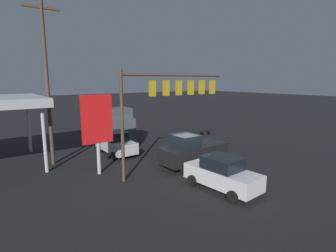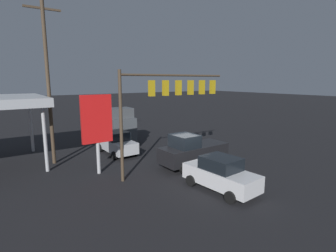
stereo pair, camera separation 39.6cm
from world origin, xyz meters
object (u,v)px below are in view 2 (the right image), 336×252
traffic_signal_assembly (171,94)px  utility_pole (48,81)px  sedan_waiting (117,143)px  pickup_parked (192,151)px  price_sign (97,122)px  sedan_far (220,174)px  delivery_truck (114,125)px

traffic_signal_assembly → utility_pole: bearing=-44.1°
traffic_signal_assembly → utility_pole: size_ratio=0.71×
sedan_waiting → pickup_parked: bearing=26.5°
utility_pole → price_sign: (-1.98, 4.01, -2.57)m
utility_pole → pickup_parked: bearing=141.7°
pickup_parked → sedan_waiting: size_ratio=1.18×
traffic_signal_assembly → price_sign: 5.16m
sedan_far → delivery_truck: bearing=176.2°
utility_pole → pickup_parked: utility_pole is taller
delivery_truck → sedan_waiting: 4.78m
utility_pole → sedan_far: (-6.63, 10.59, -5.12)m
sedan_waiting → price_sign: bearing=-39.9°
sedan_far → delivery_truck: size_ratio=0.65×
sedan_waiting → delivery_truck: bearing=158.1°
utility_pole → delivery_truck: (-6.59, -4.08, -4.38)m
utility_pole → sedan_waiting: utility_pole is taller
price_sign → pickup_parked: 6.99m
traffic_signal_assembly → pickup_parked: 4.51m
utility_pole → sedan_far: utility_pole is taller
sedan_far → pickup_parked: 4.45m
traffic_signal_assembly → utility_pole: utility_pole is taller
utility_pole → delivery_truck: utility_pole is taller
sedan_far → sedan_waiting: bearing=-174.5°
traffic_signal_assembly → price_sign: traffic_signal_assembly is taller
traffic_signal_assembly → price_sign: size_ratio=1.57×
utility_pole → price_sign: size_ratio=2.20×
price_sign → sedan_far: 8.45m
traffic_signal_assembly → delivery_truck: (-0.25, -10.23, -3.56)m
utility_pole → delivery_truck: 8.91m
price_sign → pickup_parked: bearing=158.8°
sedan_far → sedan_waiting: size_ratio=1.02×
sedan_waiting → utility_pole: bearing=-95.2°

